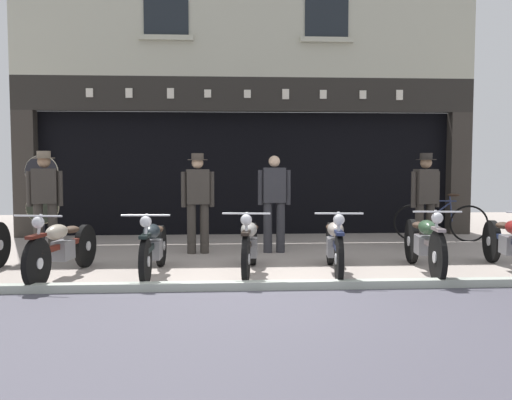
{
  "coord_description": "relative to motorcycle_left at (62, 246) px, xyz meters",
  "views": [
    {
      "loc": [
        -0.53,
        -6.71,
        1.57
      ],
      "look_at": [
        0.04,
        2.7,
        0.92
      ],
      "focal_mm": 39.52,
      "sensor_mm": 36.0,
      "label": 1
    }
  ],
  "objects": [
    {
      "name": "ground",
      "position": [
        2.68,
        -1.94,
        -0.46
      ],
      "size": [
        21.58,
        22.0,
        0.18
      ],
      "color": "#9E9289"
    },
    {
      "name": "shop_facade",
      "position": [
        2.68,
        6.04,
        1.31
      ],
      "size": [
        9.88,
        4.42,
        6.4
      ],
      "color": "black",
      "rests_on": "ground"
    },
    {
      "name": "motorcycle_left",
      "position": [
        0.0,
        0.0,
        0.0
      ],
      "size": [
        0.64,
        2.05,
        0.92
      ],
      "rotation": [
        0.0,
        0.0,
        2.97
      ],
      "color": "black",
      "rests_on": "ground"
    },
    {
      "name": "motorcycle_center_left",
      "position": [
        1.21,
        0.07,
        -0.01
      ],
      "size": [
        0.62,
        1.93,
        0.9
      ],
      "rotation": [
        0.0,
        0.0,
        3.1
      ],
      "color": "black",
      "rests_on": "ground"
    },
    {
      "name": "motorcycle_center",
      "position": [
        2.53,
        0.09,
        0.0
      ],
      "size": [
        0.62,
        1.96,
        0.91
      ],
      "rotation": [
        0.0,
        0.0,
        3.02
      ],
      "color": "black",
      "rests_on": "ground"
    },
    {
      "name": "motorcycle_center_right",
      "position": [
        3.72,
        0.05,
        0.0
      ],
      "size": [
        0.62,
        2.01,
        0.92
      ],
      "rotation": [
        0.0,
        0.0,
        3.03
      ],
      "color": "black",
      "rests_on": "ground"
    },
    {
      "name": "motorcycle_right",
      "position": [
        4.99,
        0.02,
        0.02
      ],
      "size": [
        0.62,
        2.12,
        0.94
      ],
      "rotation": [
        0.0,
        0.0,
        3.04
      ],
      "color": "black",
      "rests_on": "ground"
    },
    {
      "name": "motorcycle_far_right",
      "position": [
        6.24,
        0.02,
        0.01
      ],
      "size": [
        0.62,
        2.1,
        0.92
      ],
      "rotation": [
        0.0,
        0.0,
        3.01
      ],
      "color": "black",
      "rests_on": "ground"
    },
    {
      "name": "salesman_left",
      "position": [
        -0.7,
        1.59,
        0.55
      ],
      "size": [
        0.55,
        0.35,
        1.73
      ],
      "rotation": [
        0.0,
        0.0,
        3.3
      ],
      "color": "#38332D",
      "rests_on": "ground"
    },
    {
      "name": "shopkeeper_center",
      "position": [
        1.74,
        1.88,
        0.52
      ],
      "size": [
        0.56,
        0.33,
        1.7
      ],
      "rotation": [
        0.0,
        0.0,
        3.26
      ],
      "color": "#38332D",
      "rests_on": "ground"
    },
    {
      "name": "salesman_right",
      "position": [
        3.05,
        1.89,
        0.5
      ],
      "size": [
        0.56,
        0.24,
        1.66
      ],
      "rotation": [
        0.0,
        0.0,
        3.14
      ],
      "color": "#2D2D33",
      "rests_on": "ground"
    },
    {
      "name": "assistant_far_right",
      "position": [
        5.75,
        2.09,
        0.53
      ],
      "size": [
        0.55,
        0.35,
        1.71
      ],
      "rotation": [
        0.0,
        0.0,
        3.36
      ],
      "color": "#38332D",
      "rests_on": "ground"
    },
    {
      "name": "tyre_sign_pole",
      "position": [
        -1.08,
        2.64,
        0.61
      ],
      "size": [
        0.59,
        0.06,
        1.71
      ],
      "color": "#232328",
      "rests_on": "ground"
    },
    {
      "name": "advert_board_near",
      "position": [
        4.01,
        4.44,
        1.49
      ],
      "size": [
        0.76,
        0.03,
        0.95
      ],
      "color": "silver"
    },
    {
      "name": "advert_board_far",
      "position": [
        5.24,
        4.44,
        1.35
      ],
      "size": [
        0.69,
        0.03,
        1.08
      ],
      "color": "silver"
    },
    {
      "name": "leaning_bicycle",
      "position": [
        6.46,
        3.13,
        -0.04
      ],
      "size": [
        1.74,
        0.64,
        0.95
      ],
      "rotation": [
        0.0,
        0.0,
        1.3
      ],
      "color": "black",
      "rests_on": "ground"
    }
  ]
}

